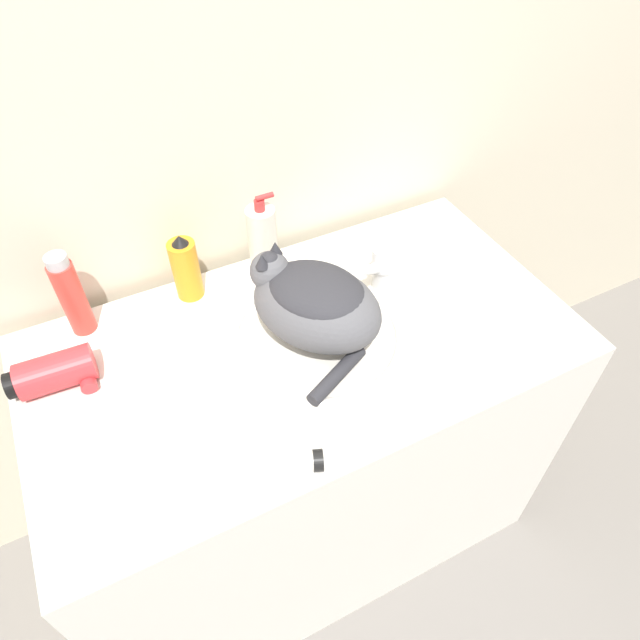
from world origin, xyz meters
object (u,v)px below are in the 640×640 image
(shampoo_bottle_tall, at_px, (71,295))
(hair_dryer, at_px, (57,372))
(faucet, at_px, (381,267))
(spray_bottle_trigger, at_px, (186,268))
(soap_pump_bottle, at_px, (263,240))
(cream_tube, at_px, (286,463))
(cat, at_px, (314,302))

(shampoo_bottle_tall, bearing_deg, hair_dryer, -117.56)
(faucet, bearing_deg, hair_dryer, -27.46)
(spray_bottle_trigger, height_order, hair_dryer, spray_bottle_trigger)
(faucet, distance_m, hair_dryer, 0.71)
(soap_pump_bottle, relative_size, shampoo_bottle_tall, 1.04)
(spray_bottle_trigger, relative_size, shampoo_bottle_tall, 0.83)
(hair_dryer, bearing_deg, cream_tube, 133.28)
(cream_tube, bearing_deg, soap_pump_bottle, 70.98)
(shampoo_bottle_tall, relative_size, hair_dryer, 1.22)
(shampoo_bottle_tall, distance_m, hair_dryer, 0.17)
(faucet, bearing_deg, soap_pump_bottle, -64.61)
(soap_pump_bottle, distance_m, hair_dryer, 0.52)
(cream_tube, bearing_deg, faucet, 40.26)
(cream_tube, distance_m, hair_dryer, 0.50)
(faucet, height_order, hair_dryer, faucet)
(faucet, bearing_deg, shampoo_bottle_tall, -39.61)
(spray_bottle_trigger, xyz_separation_m, shampoo_bottle_tall, (-0.24, -0.00, 0.02))
(cream_tube, bearing_deg, shampoo_bottle_tall, 116.31)
(cat, relative_size, faucet, 2.79)
(cat, xyz_separation_m, cream_tube, (-0.18, -0.24, -0.11))
(cat, distance_m, spray_bottle_trigger, 0.33)
(faucet, height_order, cream_tube, faucet)
(cat, bearing_deg, cream_tube, 111.96)
(cat, xyz_separation_m, shampoo_bottle_tall, (-0.43, 0.27, -0.03))
(shampoo_bottle_tall, bearing_deg, soap_pump_bottle, 0.00)
(cream_tube, bearing_deg, hair_dryer, 130.75)
(cat, relative_size, spray_bottle_trigger, 2.04)
(cream_tube, bearing_deg, spray_bottle_trigger, 91.21)
(soap_pump_bottle, height_order, cream_tube, soap_pump_bottle)
(soap_pump_bottle, distance_m, spray_bottle_trigger, 0.19)
(hair_dryer, bearing_deg, spray_bottle_trigger, -154.01)
(faucet, distance_m, cream_tube, 0.51)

